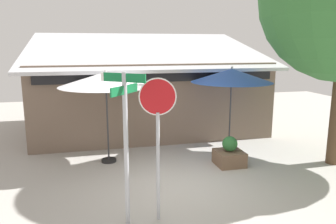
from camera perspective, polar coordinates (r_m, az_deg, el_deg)
name	(u,v)px	position (r m, az deg, el deg)	size (l,w,h in m)	color
ground_plane	(176,185)	(8.53, 1.37, -12.55)	(28.00, 28.00, 0.10)	#ADA8A0
cafe_building	(147,93)	(13.66, -3.73, 3.39)	(9.11, 5.86, 3.97)	#705B4C
street_sign_post	(126,134)	(6.14, -7.38, -3.78)	(0.75, 0.70, 2.96)	#A8AAB2
stop_sign	(158,125)	(6.23, -1.78, -2.23)	(0.70, 0.14, 2.84)	#A8AAB2
patio_umbrella_ivory_left	(106,80)	(9.58, -10.73, 5.55)	(2.69, 2.69, 2.76)	black
patio_umbrella_royal_blue_center	(232,76)	(10.65, 10.98, 6.17)	(2.59, 2.59, 2.78)	black
sidewalk_planter	(229,154)	(9.77, 10.61, -7.26)	(0.78, 0.78, 0.86)	brown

